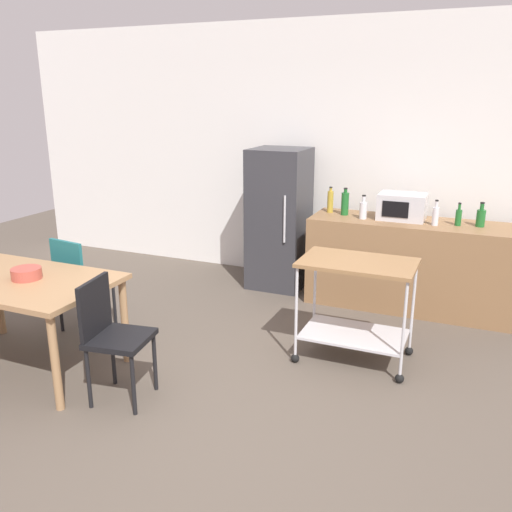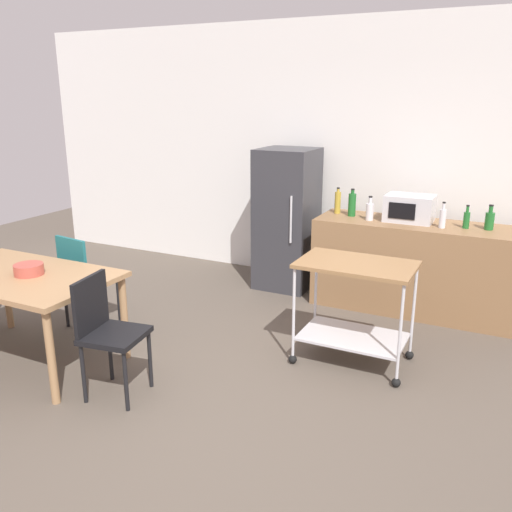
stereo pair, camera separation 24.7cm
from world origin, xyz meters
TOP-DOWN VIEW (x-y plane):
  - ground_plane at (0.00, 0.00)m, footprint 12.00×12.00m
  - back_wall at (0.00, 3.20)m, footprint 8.40×0.12m
  - kitchen_counter at (0.90, 2.60)m, footprint 2.00×0.64m
  - dining_table at (-1.72, 0.08)m, footprint 1.50×0.90m
  - chair_black at (-0.77, -0.02)m, footprint 0.45×0.45m
  - chair_teal at (-1.76, 0.80)m, footprint 0.45×0.45m
  - refrigerator at (-0.55, 2.70)m, footprint 0.60×0.63m
  - kitchen_cart at (0.67, 1.24)m, footprint 0.91×0.57m
  - bottle_soda at (0.03, 2.69)m, footprint 0.06×0.06m
  - bottle_vinegar at (0.20, 2.63)m, footprint 0.08×0.08m
  - bottle_sparkling_water at (0.42, 2.52)m, footprint 0.08×0.08m
  - microwave at (0.78, 2.66)m, footprint 0.46×0.35m
  - bottle_olive_oil at (1.12, 2.51)m, footprint 0.06×0.06m
  - bottle_sesame_oil at (1.32, 2.59)m, footprint 0.06×0.06m
  - bottle_wine at (1.52, 2.63)m, footprint 0.08×0.08m
  - fruit_bowl at (-1.64, 0.10)m, footprint 0.23×0.23m

SIDE VIEW (x-z plane):
  - ground_plane at x=0.00m, z-range 0.00..0.00m
  - kitchen_counter at x=0.90m, z-range 0.00..0.90m
  - chair_black at x=-0.77m, z-range 0.07..0.96m
  - chair_teal at x=-1.76m, z-range 0.07..0.96m
  - kitchen_cart at x=0.67m, z-range 0.15..1.00m
  - dining_table at x=-1.72m, z-range 0.30..1.05m
  - refrigerator at x=-0.55m, z-range 0.00..1.55m
  - fruit_bowl at x=-1.64m, z-range 0.75..0.84m
  - bottle_sesame_oil at x=1.32m, z-range 0.88..1.10m
  - bottle_wine at x=1.52m, z-range 0.87..1.11m
  - bottle_sparkling_water at x=0.42m, z-range 0.87..1.12m
  - bottle_olive_oil at x=1.12m, z-range 0.87..1.12m
  - bottle_soda at x=0.03m, z-range 0.88..1.16m
  - bottle_vinegar at x=0.20m, z-range 0.88..1.16m
  - microwave at x=0.78m, z-range 0.90..1.16m
  - back_wall at x=0.00m, z-range 0.00..2.90m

